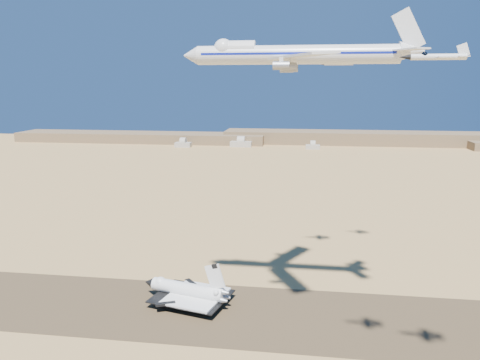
# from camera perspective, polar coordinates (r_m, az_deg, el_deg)

# --- Properties ---
(ground) EXTENTS (1200.00, 1200.00, 0.00)m
(ground) POSITION_cam_1_polar(r_m,az_deg,el_deg) (188.90, -2.11, -15.85)
(ground) COLOR tan
(ground) RESTS_ON ground
(runway) EXTENTS (600.00, 50.00, 0.06)m
(runway) POSITION_cam_1_polar(r_m,az_deg,el_deg) (188.88, -2.11, -15.84)
(runway) COLOR brown
(runway) RESTS_ON ground
(ridgeline) EXTENTS (960.00, 90.00, 18.00)m
(ridgeline) POSITION_cam_1_polar(r_m,az_deg,el_deg) (697.61, 10.91, 4.90)
(ridgeline) COLOR brown
(ridgeline) RESTS_ON ground
(hangars) EXTENTS (200.50, 29.50, 30.00)m
(hangars) POSITION_cam_1_polar(r_m,az_deg,el_deg) (655.31, -0.29, 4.43)
(hangars) COLOR #A8A195
(hangars) RESTS_ON ground
(shuttle) EXTENTS (38.31, 29.31, 18.79)m
(shuttle) POSITION_cam_1_polar(r_m,az_deg,el_deg) (195.43, -6.48, -13.29)
(shuttle) COLOR silver
(shuttle) RESTS_ON runway
(carrier_747) EXTENTS (78.10, 60.68, 19.50)m
(carrier_747) POSITION_cam_1_polar(r_m,az_deg,el_deg) (159.46, 6.01, 14.96)
(carrier_747) COLOR silver
(crew_a) EXTENTS (0.53, 0.72, 1.82)m
(crew_a) POSITION_cam_1_polar(r_m,az_deg,el_deg) (190.84, -5.34, -15.27)
(crew_a) COLOR #C96F0B
(crew_a) RESTS_ON runway
(crew_b) EXTENTS (0.64, 0.93, 1.76)m
(crew_b) POSITION_cam_1_polar(r_m,az_deg,el_deg) (190.30, -4.99, -15.35)
(crew_b) COLOR #C96F0B
(crew_b) RESTS_ON runway
(crew_c) EXTENTS (1.00, 0.97, 1.58)m
(crew_c) POSITION_cam_1_polar(r_m,az_deg,el_deg) (186.77, -4.35, -15.93)
(crew_c) COLOR #C96F0B
(crew_c) RESTS_ON runway
(chase_jet_a) EXTENTS (14.60, 7.72, 3.64)m
(chase_jet_a) POSITION_cam_1_polar(r_m,az_deg,el_deg) (112.85, 22.85, 13.69)
(chase_jet_a) COLOR silver
(chase_jet_c) EXTENTS (15.24, 8.31, 3.80)m
(chase_jet_c) POSITION_cam_1_polar(r_m,az_deg,el_deg) (205.93, 11.84, 13.74)
(chase_jet_c) COLOR silver
(chase_jet_d) EXTENTS (13.82, 7.39, 3.44)m
(chase_jet_d) POSITION_cam_1_polar(r_m,az_deg,el_deg) (219.96, 18.27, 14.53)
(chase_jet_d) COLOR silver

